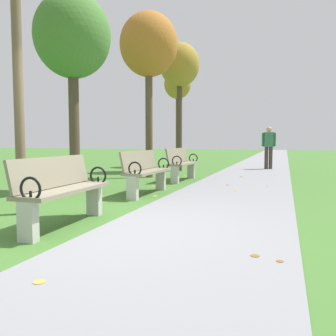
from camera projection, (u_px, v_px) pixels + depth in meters
ground_plane at (101, 227)px, 4.51m from camera, size 80.00×80.00×0.00m
paved_walkway at (267, 159)px, 21.17m from camera, size 2.38×44.00×0.02m
park_bench_1 at (62, 189)px, 4.54m from camera, size 0.52×1.61×0.90m
park_bench_2 at (146, 171)px, 7.25m from camera, size 0.51×1.61×0.90m
park_bench_3 at (182, 163)px, 9.78m from camera, size 0.52×1.61×0.90m
tree_2 at (72, 38)px, 7.62m from camera, size 1.65×1.65×4.27m
tree_3 at (149, 47)px, 10.44m from camera, size 1.71×1.71×4.89m
tree_4 at (180, 67)px, 12.73m from camera, size 1.43×1.43×4.63m
tree_5 at (178, 86)px, 15.14m from camera, size 1.15×1.15×4.16m
pedestrian_walking at (269, 145)px, 13.58m from camera, size 0.53×0.26×1.62m
scattered_leaves at (152, 192)px, 7.61m from camera, size 4.53×10.27×0.02m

